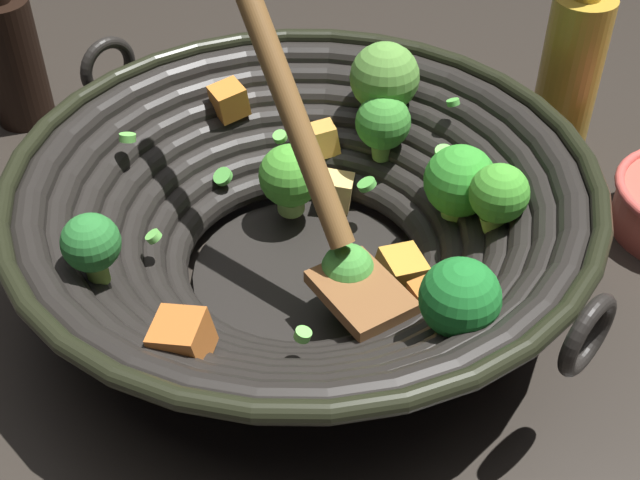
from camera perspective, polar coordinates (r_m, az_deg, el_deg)
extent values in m
plane|color=#28231E|center=(0.67, -1.07, -2.69)|extent=(4.00, 4.00, 0.00)
cylinder|color=black|center=(0.66, -1.08, -2.38)|extent=(0.17, 0.17, 0.01)
torus|color=black|center=(0.65, -1.10, -1.33)|extent=(0.23, 0.23, 0.03)
torus|color=black|center=(0.64, -1.11, -0.58)|extent=(0.26, 0.26, 0.03)
torus|color=black|center=(0.64, -1.12, 0.19)|extent=(0.29, 0.29, 0.03)
torus|color=black|center=(0.63, -1.14, 0.97)|extent=(0.32, 0.32, 0.03)
torus|color=black|center=(0.62, -1.15, 1.78)|extent=(0.35, 0.35, 0.03)
torus|color=black|center=(0.61, -1.16, 2.60)|extent=(0.38, 0.38, 0.03)
torus|color=black|center=(0.61, -1.18, 3.45)|extent=(0.41, 0.41, 0.03)
torus|color=black|center=(0.60, -1.19, 4.31)|extent=(0.43, 0.43, 0.01)
torus|color=black|center=(0.51, 17.53, -6.13)|extent=(0.02, 0.05, 0.05)
torus|color=black|center=(0.75, -14.04, 11.17)|extent=(0.02, 0.05, 0.05)
cylinder|color=#86B355|center=(0.70, -1.96, 2.49)|extent=(0.03, 0.03, 0.02)
sphere|color=green|center=(0.68, -2.02, 4.35)|extent=(0.05, 0.05, 0.05)
cylinder|color=#83C348|center=(0.55, 9.08, -5.90)|extent=(0.03, 0.02, 0.02)
sphere|color=#1C732A|center=(0.53, 9.39, -3.88)|extent=(0.05, 0.05, 0.05)
cylinder|color=#659F43|center=(0.62, 1.81, -3.83)|extent=(0.02, 0.02, 0.02)
sphere|color=green|center=(0.60, 1.86, -2.01)|extent=(0.04, 0.04, 0.04)
cylinder|color=#88BB4D|center=(0.63, 11.61, 1.14)|extent=(0.03, 0.03, 0.02)
sphere|color=green|center=(0.61, 11.95, 3.09)|extent=(0.04, 0.04, 0.04)
cylinder|color=#64AD44|center=(0.73, 4.22, 8.44)|extent=(0.02, 0.02, 0.03)
sphere|color=#58923A|center=(0.71, 4.36, 10.85)|extent=(0.06, 0.06, 0.06)
cylinder|color=#77BA46|center=(0.66, 9.10, 1.91)|extent=(0.03, 0.03, 0.01)
sphere|color=green|center=(0.65, 9.38, 3.95)|extent=(0.05, 0.05, 0.05)
cylinder|color=#8ABA49|center=(0.57, -14.72, -2.03)|extent=(0.02, 0.02, 0.02)
sphere|color=#287330|center=(0.55, -15.14, -0.17)|extent=(0.04, 0.04, 0.04)
cylinder|color=#73A24C|center=(0.72, 4.14, 5.90)|extent=(0.03, 0.02, 0.02)
sphere|color=#3B8831|center=(0.70, 4.26, 7.90)|extent=(0.05, 0.05, 0.05)
cube|color=orange|center=(0.72, -6.14, 9.30)|extent=(0.04, 0.04, 0.03)
cube|color=gold|center=(0.72, 0.13, 6.77)|extent=(0.04, 0.03, 0.03)
cube|color=#BD6826|center=(0.60, 7.23, -3.81)|extent=(0.03, 0.03, 0.02)
cube|color=#C7892C|center=(0.64, 5.39, -2.11)|extent=(0.05, 0.04, 0.04)
cube|color=#EABB69|center=(0.71, 1.08, 3.29)|extent=(0.04, 0.04, 0.03)
cube|color=#C06529|center=(0.52, -9.25, -6.65)|extent=(0.04, 0.04, 0.04)
cylinder|color=#6BC651|center=(0.66, 8.34, 5.80)|extent=(0.02, 0.02, 0.01)
cylinder|color=#56B247|center=(0.70, -6.54, 4.26)|extent=(0.02, 0.02, 0.01)
cylinder|color=#56B247|center=(0.67, 3.16, 3.75)|extent=(0.02, 0.02, 0.01)
cylinder|color=#6BC651|center=(0.71, -2.71, 6.95)|extent=(0.01, 0.01, 0.01)
cylinder|color=#6BC651|center=(0.67, -12.80, 6.73)|extent=(0.02, 0.02, 0.01)
cylinder|color=#56B247|center=(0.70, 8.93, 9.12)|extent=(0.01, 0.01, 0.01)
cylinder|color=#6BC651|center=(0.61, -11.12, 0.23)|extent=(0.02, 0.02, 0.01)
cylinder|color=#6BC651|center=(0.60, 7.57, -3.24)|extent=(0.01, 0.01, 0.01)
cylinder|color=#99D166|center=(0.60, -15.85, 0.15)|extent=(0.02, 0.02, 0.01)
cylinder|color=#6BC651|center=(0.52, -1.17, -6.38)|extent=(0.02, 0.02, 0.01)
cube|color=brown|center=(0.59, 2.77, -3.54)|extent=(0.09, 0.08, 0.01)
cylinder|color=brown|center=(0.58, -2.95, 11.32)|extent=(0.17, 0.10, 0.20)
cylinder|color=black|center=(0.86, -19.91, 11.16)|extent=(0.05, 0.05, 0.12)
cylinder|color=gold|center=(0.78, 16.30, 10.09)|extent=(0.05, 0.05, 0.16)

